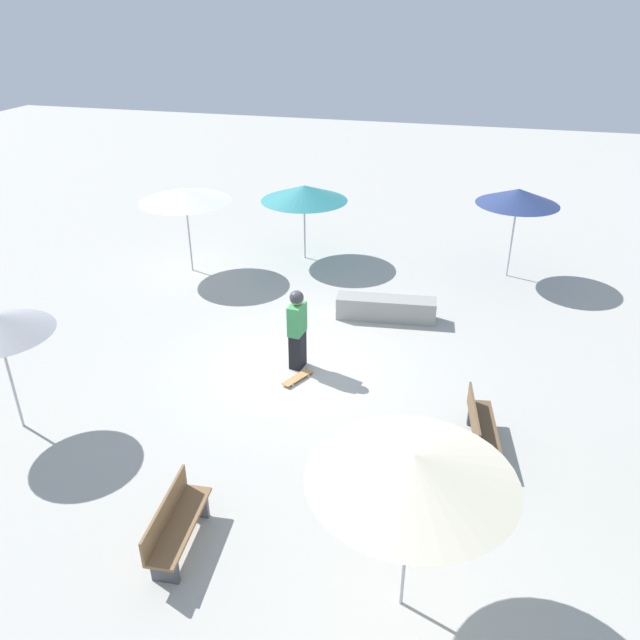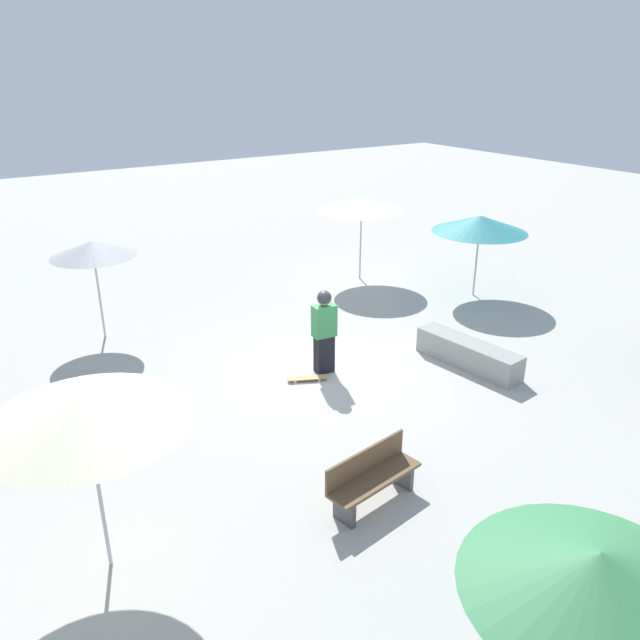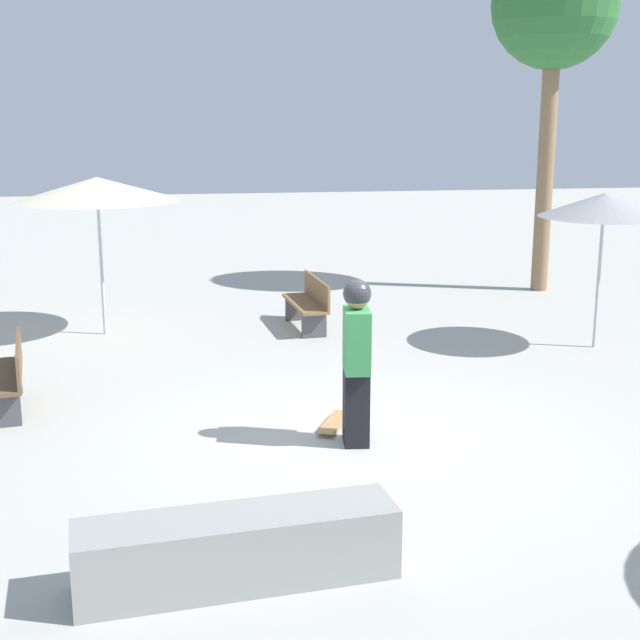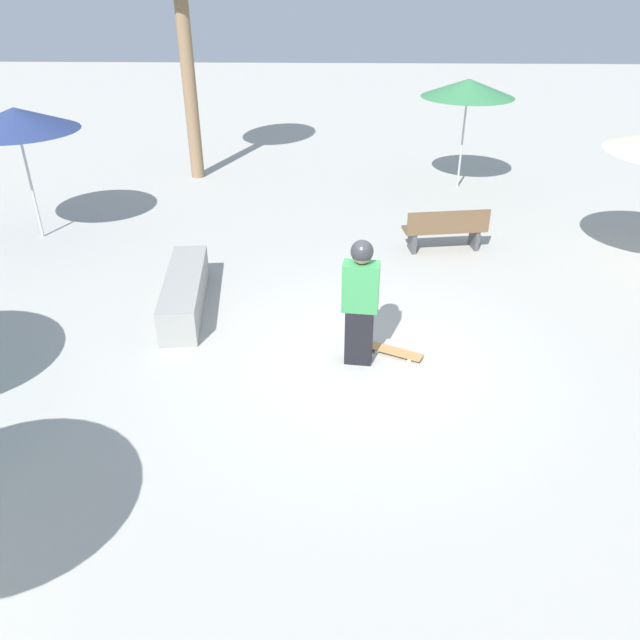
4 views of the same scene
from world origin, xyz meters
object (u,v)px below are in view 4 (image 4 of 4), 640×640
object	(u,v)px
skateboard	(395,351)
concrete_ledge	(185,292)
bench_far	(445,230)
shade_umbrella_navy	(16,119)
shade_umbrella_green	(468,88)
skater_main	(360,299)

from	to	relation	value
skateboard	concrete_ledge	distance (m)	3.56
bench_far	shade_umbrella_navy	xyz separation A→B (m)	(0.49, 8.14, 1.92)
skateboard	shade_umbrella_green	world-z (taller)	shade_umbrella_green
skateboard	shade_umbrella_navy	xyz separation A→B (m)	(4.28, 6.90, 2.29)
shade_umbrella_green	shade_umbrella_navy	world-z (taller)	shade_umbrella_green
shade_umbrella_green	shade_umbrella_navy	distance (m)	9.71
skateboard	skater_main	bearing A→B (deg)	-138.40
shade_umbrella_green	shade_umbrella_navy	size ratio (longest dim) A/B	1.00
skater_main	bench_far	bearing A→B (deg)	72.09
bench_far	shade_umbrella_green	bearing A→B (deg)	68.36
skateboard	shade_umbrella_green	size ratio (longest dim) A/B	0.31
skater_main	shade_umbrella_green	distance (m)	8.49
shade_umbrella_green	shade_umbrella_navy	xyz separation A→B (m)	(-3.50, 9.06, -0.02)
concrete_ledge	shade_umbrella_green	world-z (taller)	shade_umbrella_green
concrete_ledge	shade_umbrella_green	size ratio (longest dim) A/B	0.98
bench_far	shade_umbrella_navy	distance (m)	8.38
concrete_ledge	shade_umbrella_navy	bearing A→B (deg)	50.65
concrete_ledge	skateboard	bearing A→B (deg)	-111.92
bench_far	shade_umbrella_green	size ratio (longest dim) A/B	0.64
skater_main	bench_far	xyz separation A→B (m)	(3.94, -1.77, -0.56)
bench_far	concrete_ledge	bearing A→B (deg)	-160.13
skateboard	bench_far	bearing A→B (deg)	97.62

